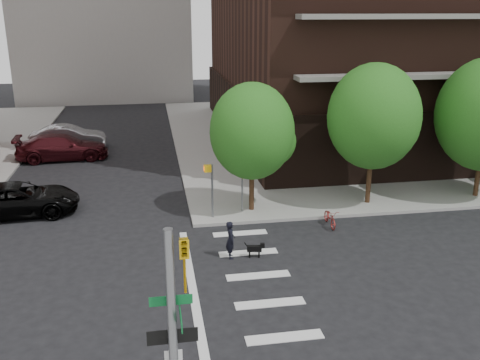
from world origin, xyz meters
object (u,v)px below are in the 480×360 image
parked_car_black (18,199)px  parked_car_maroon (62,147)px  parked_car_silver (68,137)px  dog_walker (231,240)px  scooter (330,217)px

parked_car_black → parked_car_maroon: bearing=-8.1°
parked_car_silver → dog_walker: parked_car_silver is taller
parked_car_silver → dog_walker: size_ratio=3.32×
parked_car_maroon → parked_car_silver: parked_car_maroon is taller
parked_car_black → parked_car_maroon: (0.68, 9.94, 0.06)m
parked_car_maroon → parked_car_black: bearing=172.7°
parked_car_silver → scooter: size_ratio=3.29×
parked_car_black → parked_car_silver: 12.81m
parked_car_black → scooter: size_ratio=3.63×
parked_car_maroon → scooter: (13.69, -13.79, -0.44)m
parked_car_silver → scooter: 21.54m
parked_car_black → scooter: 14.88m
parked_car_silver → parked_car_black: bearing=175.3°
parked_car_maroon → scooter: parked_car_maroon is taller
parked_car_maroon → parked_car_silver: (0.02, 2.85, -0.00)m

